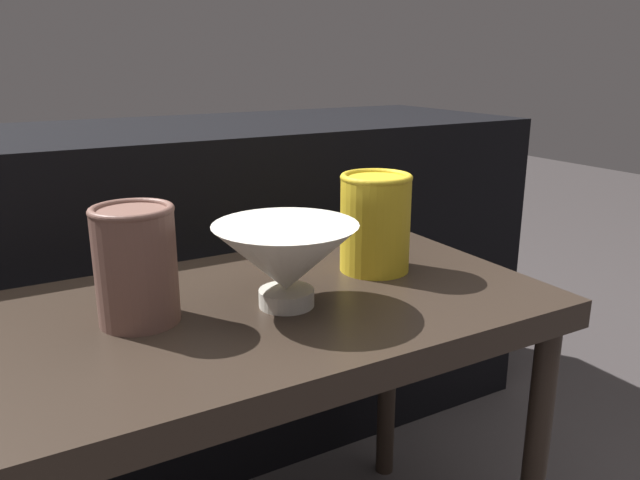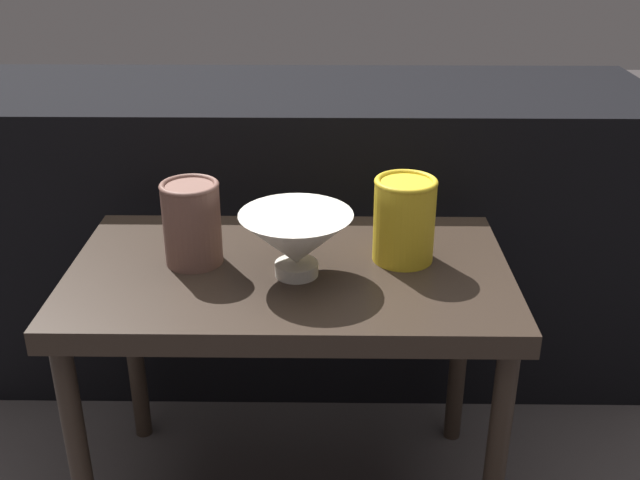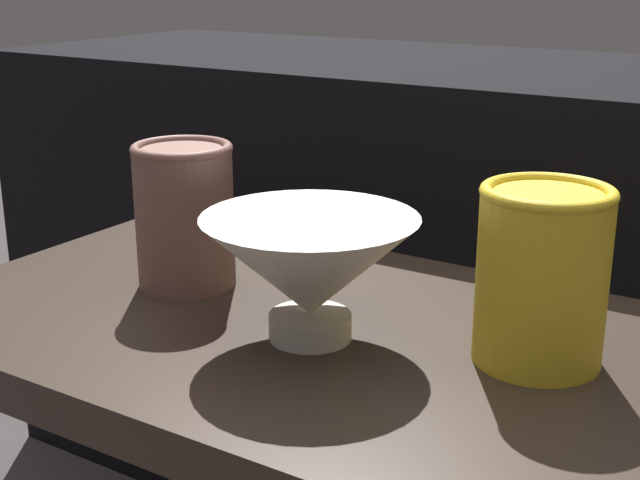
{
  "view_description": "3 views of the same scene",
  "coord_description": "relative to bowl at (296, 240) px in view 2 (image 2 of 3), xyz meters",
  "views": [
    {
      "loc": [
        -0.33,
        -0.72,
        0.84
      ],
      "look_at": [
        0.05,
        -0.05,
        0.61
      ],
      "focal_mm": 35.0,
      "sensor_mm": 36.0,
      "label": 1
    },
    {
      "loc": [
        0.07,
        -1.16,
        1.11
      ],
      "look_at": [
        0.05,
        -0.05,
        0.59
      ],
      "focal_mm": 42.0,
      "sensor_mm": 36.0,
      "label": 2
    },
    {
      "loc": [
        0.41,
        -0.64,
        0.84
      ],
      "look_at": [
        0.03,
        -0.03,
        0.61
      ],
      "focal_mm": 50.0,
      "sensor_mm": 36.0,
      "label": 3
    }
  ],
  "objects": [
    {
      "name": "table",
      "position": [
        -0.01,
        0.03,
        -0.13
      ],
      "size": [
        0.76,
        0.44,
        0.52
      ],
      "color": "#2D231C",
      "rests_on": "ground_plane"
    },
    {
      "name": "couch_backdrop",
      "position": [
        -0.01,
        0.58,
        -0.23
      ],
      "size": [
        1.64,
        0.5,
        0.7
      ],
      "color": "black",
      "rests_on": "ground_plane"
    },
    {
      "name": "bowl",
      "position": [
        0.0,
        0.0,
        0.0
      ],
      "size": [
        0.19,
        0.19,
        0.11
      ],
      "color": "silver",
      "rests_on": "table"
    },
    {
      "name": "vase_textured_left",
      "position": [
        -0.18,
        0.05,
        0.01
      ],
      "size": [
        0.1,
        0.1,
        0.15
      ],
      "color": "brown",
      "rests_on": "table"
    },
    {
      "name": "vase_colorful_right",
      "position": [
        0.18,
        0.06,
        0.01
      ],
      "size": [
        0.11,
        0.11,
        0.15
      ],
      "color": "gold",
      "rests_on": "table"
    }
  ]
}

